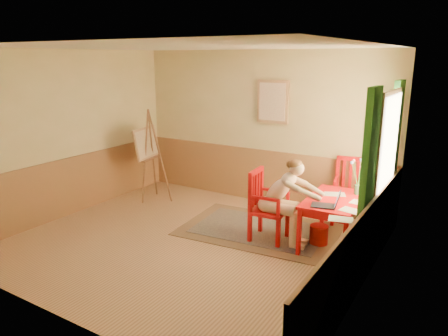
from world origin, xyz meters
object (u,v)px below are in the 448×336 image
Objects in this scene: figure at (284,197)px; chair_left at (266,206)px; chair_back at (349,191)px; laptop at (328,203)px; easel at (148,147)px; table at (334,204)px.

chair_left is at bearing -178.71° from figure.
laptop is at bearing -85.95° from chair_back.
easel is at bearing 168.82° from chair_left.
figure is (0.28, 0.01, 0.18)m from chair_left.
easel reaches higher than table.
laptop is 0.24× the size of easel.
figure reaches higher than laptop.
easel is (-3.59, -0.81, 0.49)m from chair_back.
table is 1.04m from chair_back.
table is at bearing 94.25° from laptop.
laptop is (0.67, -0.07, 0.05)m from figure.
chair_left is 0.98m from laptop.
table is 0.72m from figure.
figure reaches higher than chair_back.
figure is 3.08× the size of laptop.
easel reaches higher than chair_back.
table is 1.14× the size of chair_back.
easel is at bearing 169.94° from figure.
chair_left is 1.60m from chair_back.
table is at bearing -86.02° from chair_back.
table is 1.14× the size of chair_left.
chair_back is 2.56× the size of laptop.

